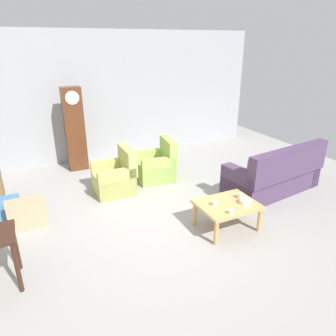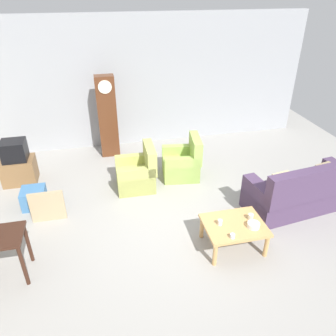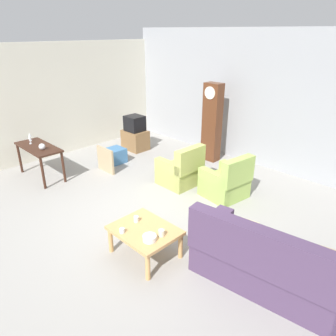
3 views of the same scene
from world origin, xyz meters
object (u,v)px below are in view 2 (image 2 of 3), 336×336
at_px(tv_stand_cabinet, 19,171).
at_px(armchair_olive_far, 183,163).
at_px(framed_picture_leaning, 47,206).
at_px(cup_blue_rimmed, 233,236).
at_px(tv_crt, 14,150).
at_px(armchair_olive_near, 138,174).
at_px(cup_white_porcelain, 220,222).
at_px(coffee_table_wood, 234,227).
at_px(cup_cream_tall, 251,217).
at_px(bowl_white_stacked, 254,225).
at_px(couch_floral, 303,192).
at_px(grandfather_clock, 108,117).
at_px(storage_box_blue, 34,198).

bearing_deg(tv_stand_cabinet, armchair_olive_far, -8.49).
relative_size(framed_picture_leaning, cup_blue_rimmed, 8.00).
bearing_deg(tv_crt, cup_blue_rimmed, -41.83).
bearing_deg(armchair_olive_near, armchair_olive_far, 12.34).
bearing_deg(cup_white_porcelain, coffee_table_wood, -8.88).
height_order(armchair_olive_near, tv_stand_cabinet, armchair_olive_near).
relative_size(cup_cream_tall, bowl_white_stacked, 0.50).
distance_m(couch_floral, cup_cream_tall, 1.53).
height_order(couch_floral, cup_white_porcelain, couch_floral).
bearing_deg(framed_picture_leaning, cup_blue_rimmed, -30.43).
xyz_separation_m(coffee_table_wood, grandfather_clock, (-1.70, 3.76, 0.60)).
distance_m(grandfather_clock, storage_box_blue, 2.59).
distance_m(cup_white_porcelain, bowl_white_stacked, 0.52).
xyz_separation_m(coffee_table_wood, cup_cream_tall, (0.30, 0.06, 0.11)).
height_order(grandfather_clock, framed_picture_leaning, grandfather_clock).
bearing_deg(cup_white_porcelain, tv_stand_cabinet, 140.65).
relative_size(tv_stand_cabinet, cup_cream_tall, 6.94).
xyz_separation_m(storage_box_blue, cup_white_porcelain, (3.06, -1.85, 0.32)).
height_order(coffee_table_wood, tv_crt, tv_crt).
xyz_separation_m(tv_stand_cabinet, storage_box_blue, (0.40, -0.99, -0.09)).
distance_m(coffee_table_wood, tv_crt, 4.70).
height_order(framed_picture_leaning, cup_blue_rimmed, framed_picture_leaning).
xyz_separation_m(armchair_olive_near, cup_white_porcelain, (1.02, -2.09, 0.20)).
xyz_separation_m(grandfather_clock, tv_stand_cabinet, (-1.99, -0.88, -0.72)).
distance_m(armchair_olive_near, armchair_olive_far, 1.06).
height_order(cup_white_porcelain, cup_blue_rimmed, cup_white_porcelain).
distance_m(couch_floral, cup_white_porcelain, 2.03).
bearing_deg(framed_picture_leaning, cup_cream_tall, -21.79).
bearing_deg(cup_white_porcelain, couch_floral, 19.02).
height_order(storage_box_blue, bowl_white_stacked, bowl_white_stacked).
distance_m(cup_white_porcelain, cup_cream_tall, 0.53).
relative_size(couch_floral, storage_box_blue, 4.98).
bearing_deg(grandfather_clock, coffee_table_wood, -65.62).
relative_size(cup_white_porcelain, cup_cream_tall, 0.95).
bearing_deg(framed_picture_leaning, coffee_table_wood, -24.64).
height_order(tv_stand_cabinet, cup_white_porcelain, cup_white_porcelain).
bearing_deg(armchair_olive_far, tv_crt, 171.51).
height_order(couch_floral, grandfather_clock, grandfather_clock).
bearing_deg(storage_box_blue, bowl_white_stacked, -29.57).
relative_size(framed_picture_leaning, cup_white_porcelain, 6.46).
relative_size(couch_floral, cup_white_porcelain, 23.64).
bearing_deg(armchair_olive_near, storage_box_blue, -173.09).
xyz_separation_m(coffee_table_wood, bowl_white_stacked, (0.26, -0.13, 0.11)).
bearing_deg(cup_blue_rimmed, cup_white_porcelain, 103.08).
height_order(couch_floral, armchair_olive_near, couch_floral).
distance_m(storage_box_blue, cup_blue_rimmed, 3.83).
bearing_deg(bowl_white_stacked, tv_crt, 142.72).
bearing_deg(cup_cream_tall, cup_blue_rimmed, -142.52).
bearing_deg(storage_box_blue, cup_blue_rimmed, -34.72).
xyz_separation_m(tv_crt, storage_box_blue, (0.40, -0.99, -0.57)).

